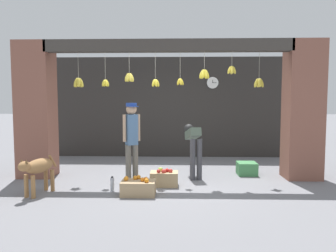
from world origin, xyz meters
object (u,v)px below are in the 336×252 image
object	(u,v)px
produce_box_green	(247,169)
water_bottle	(112,184)
worker_stooping	(193,143)
dog	(38,168)
fruit_crate_apples	(164,178)
fruit_crate_oranges	(138,187)
shopkeeper	(132,137)
wall_clock	(213,83)

from	to	relation	value
produce_box_green	water_bottle	xyz separation A→B (m)	(-2.66, -1.36, -0.01)
worker_stooping	produce_box_green	world-z (taller)	worker_stooping
dog	water_bottle	bearing A→B (deg)	120.76
worker_stooping	fruit_crate_apples	bearing A→B (deg)	-140.20
fruit_crate_oranges	water_bottle	size ratio (longest dim) A/B	2.17
fruit_crate_oranges	fruit_crate_apples	world-z (taller)	fruit_crate_apples
shopkeeper	worker_stooping	world-z (taller)	shopkeeper
worker_stooping	fruit_crate_oranges	distance (m)	1.75
fruit_crate_apples	produce_box_green	xyz separation A→B (m)	(1.75, 0.98, -0.01)
worker_stooping	produce_box_green	bearing A→B (deg)	1.75
shopkeeper	worker_stooping	distance (m)	1.37
fruit_crate_apples	wall_clock	world-z (taller)	wall_clock
produce_box_green	water_bottle	bearing A→B (deg)	-152.80
dog	produce_box_green	size ratio (longest dim) A/B	2.11
shopkeeper	worker_stooping	bearing A→B (deg)	179.02
fruit_crate_oranges	fruit_crate_apples	bearing A→B (deg)	55.48
produce_box_green	water_bottle	world-z (taller)	produce_box_green
produce_box_green	water_bottle	size ratio (longest dim) A/B	1.54
fruit_crate_oranges	wall_clock	distance (m)	4.53
fruit_crate_oranges	water_bottle	world-z (taller)	fruit_crate_oranges
water_bottle	dog	bearing A→B (deg)	-168.31
dog	wall_clock	xyz separation A→B (m)	(3.34, 3.79, 1.63)
dog	fruit_crate_apples	world-z (taller)	dog
dog	produce_box_green	xyz separation A→B (m)	(3.88, 1.62, -0.32)
shopkeeper	fruit_crate_apples	size ratio (longest dim) A/B	3.02
fruit_crate_apples	worker_stooping	bearing A→B (deg)	50.85
worker_stooping	produce_box_green	xyz separation A→B (m)	(1.17, 0.27, -0.59)
shopkeeper	wall_clock	bearing A→B (deg)	-149.76
wall_clock	worker_stooping	bearing A→B (deg)	-104.65
shopkeeper	produce_box_green	world-z (taller)	shopkeeper
shopkeeper	produce_box_green	distance (m)	2.65
dog	water_bottle	xyz separation A→B (m)	(1.22, 0.25, -0.33)
worker_stooping	wall_clock	distance (m)	2.86
worker_stooping	produce_box_green	distance (m)	1.34
produce_box_green	fruit_crate_apples	bearing A→B (deg)	-150.81
dog	produce_box_green	distance (m)	4.21
shopkeeper	produce_box_green	xyz separation A→B (m)	(2.37, 0.90, -0.77)
dog	wall_clock	world-z (taller)	wall_clock
fruit_crate_apples	water_bottle	distance (m)	0.99
worker_stooping	wall_clock	size ratio (longest dim) A/B	3.19
dog	worker_stooping	size ratio (longest dim) A/B	0.79
dog	fruit_crate_apples	distance (m)	2.24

